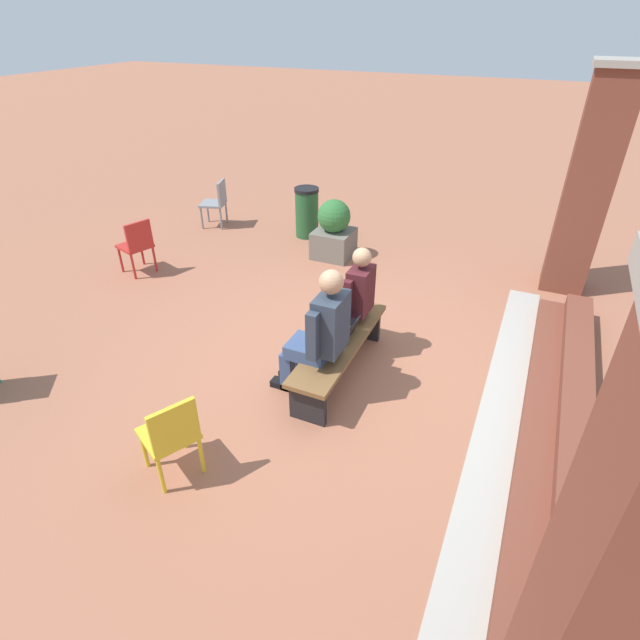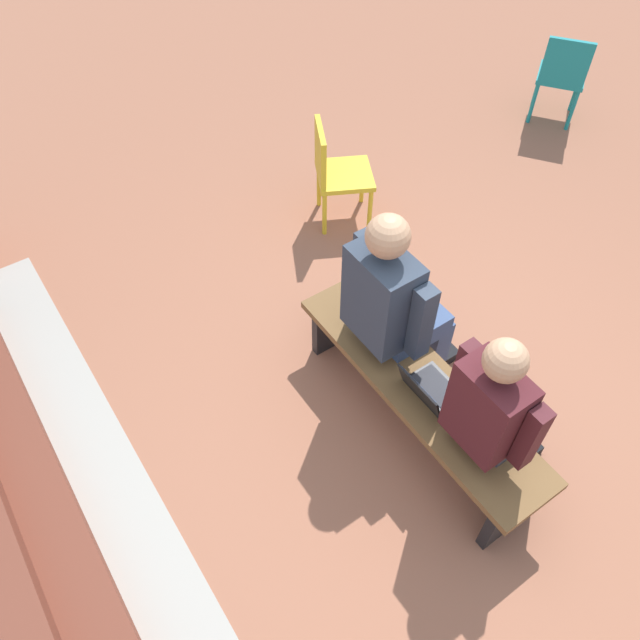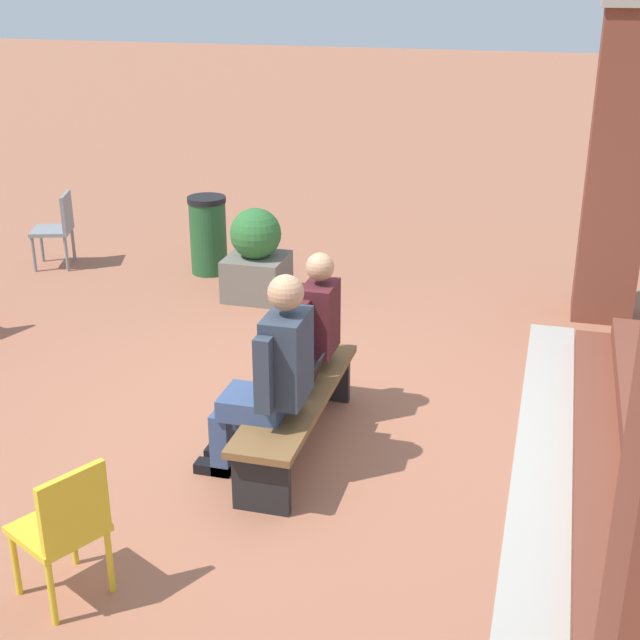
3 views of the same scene
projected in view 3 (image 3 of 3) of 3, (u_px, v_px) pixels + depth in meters
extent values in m
plane|color=#9E6047|center=(311.00, 439.00, 6.49)|extent=(60.00, 60.00, 0.00)
cube|color=#A8A399|center=(541.00, 482.00, 5.96)|extent=(5.64, 0.40, 0.01)
cube|color=brown|center=(621.00, 483.00, 5.81)|extent=(4.84, 0.60, 0.15)
cube|color=brown|center=(618.00, 170.00, 8.22)|extent=(0.56, 0.56, 2.87)
cube|color=gray|center=(640.00, 1.00, 7.67)|extent=(0.64, 0.64, 0.08)
cube|color=brown|center=(297.00, 395.00, 6.21)|extent=(1.80, 0.44, 0.05)
cube|color=black|center=(326.00, 376.00, 7.01)|extent=(0.06, 0.37, 0.40)
cube|color=black|center=(261.00, 484.00, 5.58)|extent=(0.06, 0.37, 0.40)
cube|color=#383842|center=(293.00, 356.00, 6.64)|extent=(0.32, 0.37, 0.13)
cube|color=#383842|center=(274.00, 382.00, 6.86)|extent=(0.10, 0.11, 0.45)
cube|color=black|center=(268.00, 403.00, 6.95)|extent=(0.10, 0.22, 0.07)
cube|color=#383842|center=(267.00, 391.00, 6.71)|extent=(0.10, 0.11, 0.45)
cube|color=black|center=(261.00, 413.00, 6.80)|extent=(0.10, 0.22, 0.07)
cube|color=#47191E|center=(320.00, 318.00, 6.47)|extent=(0.35, 0.22, 0.52)
cube|color=#195133|center=(305.00, 321.00, 6.51)|extent=(0.05, 0.01, 0.31)
cube|color=#47191E|center=(319.00, 308.00, 6.69)|extent=(0.08, 0.09, 0.44)
cube|color=#47191E|center=(303.00, 331.00, 6.29)|extent=(0.08, 0.09, 0.44)
sphere|color=tan|center=(320.00, 267.00, 6.32)|extent=(0.20, 0.20, 0.20)
cube|color=#384C75|center=(254.00, 404.00, 5.90)|extent=(0.36, 0.42, 0.15)
cube|color=#384C75|center=(231.00, 431.00, 6.15)|extent=(0.12, 0.13, 0.45)
cube|color=black|center=(224.00, 454.00, 6.23)|extent=(0.12, 0.25, 0.07)
cube|color=#384C75|center=(221.00, 445.00, 5.98)|extent=(0.12, 0.13, 0.45)
cube|color=black|center=(214.00, 467.00, 6.06)|extent=(0.12, 0.25, 0.07)
cube|color=#2D3847|center=(287.00, 357.00, 5.71)|extent=(0.40, 0.25, 0.59)
cube|color=#2D3847|center=(287.00, 344.00, 5.96)|extent=(0.09, 0.11, 0.50)
cube|color=#2D3847|center=(263.00, 375.00, 5.51)|extent=(0.09, 0.11, 0.50)
sphere|color=tan|center=(286.00, 293.00, 5.54)|extent=(0.23, 0.23, 0.23)
cube|color=black|center=(295.00, 385.00, 6.29)|extent=(0.32, 0.22, 0.02)
cube|color=#2D2D33|center=(294.00, 383.00, 6.29)|extent=(0.29, 0.15, 0.00)
cube|color=black|center=(314.00, 374.00, 6.21)|extent=(0.32, 0.07, 0.19)
cube|color=#33519E|center=(313.00, 373.00, 6.22)|extent=(0.28, 0.06, 0.17)
cube|color=gold|center=(58.00, 528.00, 4.77)|extent=(0.57, 0.57, 0.04)
cube|color=gold|center=(74.00, 508.00, 4.57)|extent=(0.37, 0.22, 0.40)
cylinder|color=gold|center=(73.00, 534.00, 5.09)|extent=(0.04, 0.04, 0.40)
cylinder|color=gold|center=(16.00, 564.00, 4.84)|extent=(0.04, 0.04, 0.40)
cylinder|color=gold|center=(110.00, 561.00, 4.86)|extent=(0.04, 0.04, 0.40)
cylinder|color=gold|center=(52.00, 593.00, 4.62)|extent=(0.04, 0.04, 0.40)
cube|color=gray|center=(52.00, 231.00, 9.98)|extent=(0.53, 0.53, 0.04)
cube|color=gray|center=(67.00, 211.00, 9.91)|extent=(0.39, 0.16, 0.40)
cylinder|color=gray|center=(42.00, 245.00, 10.22)|extent=(0.04, 0.04, 0.40)
cylinder|color=gray|center=(34.00, 254.00, 9.89)|extent=(0.04, 0.04, 0.40)
cylinder|color=gray|center=(73.00, 244.00, 10.24)|extent=(0.04, 0.04, 0.40)
cylinder|color=gray|center=(66.00, 254.00, 9.90)|extent=(0.04, 0.04, 0.40)
cube|color=#6B665B|center=(257.00, 277.00, 9.14)|extent=(0.60, 0.60, 0.44)
sphere|color=#2D6B33|center=(256.00, 234.00, 8.96)|extent=(0.52, 0.52, 0.52)
cylinder|color=#23562D|center=(208.00, 238.00, 9.79)|extent=(0.40, 0.40, 0.80)
cylinder|color=black|center=(206.00, 200.00, 9.63)|extent=(0.42, 0.42, 0.06)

